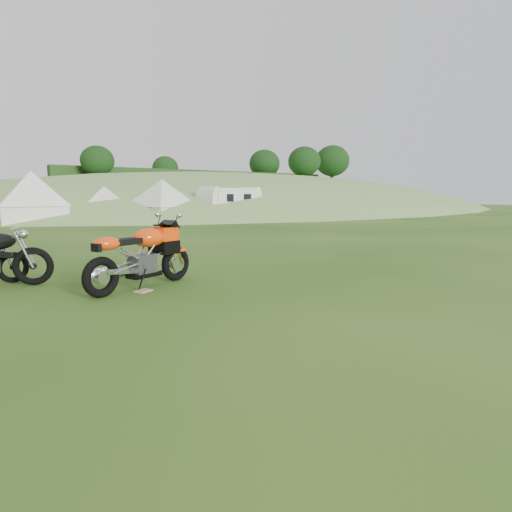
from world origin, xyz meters
TOP-DOWN VIEW (x-y plane):
  - ground at (0.00, 0.00)m, footprint 120.00×120.00m
  - hillside at (24.00, 40.00)m, footprint 80.00×64.00m
  - hedgerow at (24.00, 40.00)m, footprint 36.00×1.20m
  - sport_motorcycle at (-0.80, 2.12)m, footprint 2.23×1.16m
  - plywood_board at (-0.89, 1.86)m, footprint 0.33×0.30m
  - tent_left at (0.97, 20.77)m, footprint 3.47×3.47m
  - tent_mid at (4.88, 21.04)m, footprint 3.12×3.12m
  - tent_right at (7.42, 18.52)m, footprint 3.63×3.63m
  - caravan at (11.61, 17.60)m, footprint 4.45×2.45m

SIDE VIEW (x-z plane):
  - ground at x=0.00m, z-range 0.00..0.00m
  - hillside at x=24.00m, z-range -4.00..4.00m
  - hedgerow at x=24.00m, z-range -4.30..4.30m
  - plywood_board at x=-0.89m, z-range 0.00..0.02m
  - sport_motorcycle at x=-0.80m, z-range 0.00..1.30m
  - caravan at x=11.61m, z-range 0.00..1.98m
  - tent_mid at x=4.88m, z-range 0.00..2.25m
  - tent_right at x=7.42m, z-range 0.00..2.51m
  - tent_left at x=0.97m, z-range 0.00..2.74m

